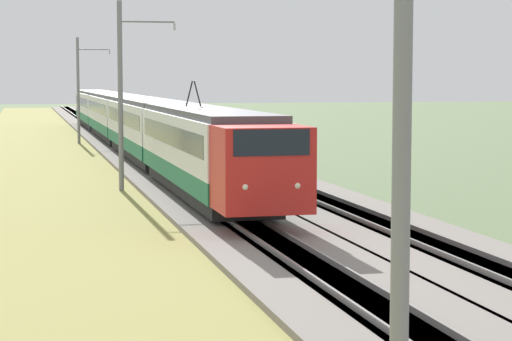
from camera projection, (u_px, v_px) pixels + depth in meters
The scene contains 9 objects.
ballast_main at pixel (161, 171), 52.59m from camera, with size 240.00×4.40×0.30m.
ballast_adjacent at pixel (240, 170), 53.56m from camera, with size 240.00×4.40×0.30m.
track_main at pixel (161, 171), 52.59m from camera, with size 240.00×1.57×0.45m.
track_adjacent at pixel (240, 169), 53.56m from camera, with size 240.00×1.57×0.45m.
grass_verge at pixel (54, 175), 51.34m from camera, with size 240.00×8.95×0.12m.
passenger_train at pixel (128, 119), 68.16m from camera, with size 79.94×2.89×4.93m.
catenary_mast_near at pixel (407, 147), 11.35m from camera, with size 0.22×2.56×8.20m.
catenary_mast_mid at pixel (122, 94), 43.43m from camera, with size 0.22×2.56×8.39m.
catenary_mast_far at pixel (79, 89), 75.53m from camera, with size 0.22×2.56×8.13m.
Camera 1 is at (-2.12, 7.08, 5.02)m, focal length 70.00 mm.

